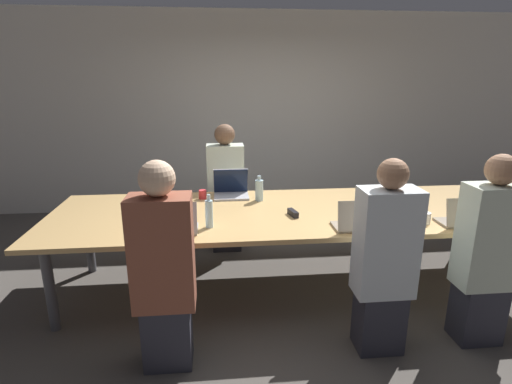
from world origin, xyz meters
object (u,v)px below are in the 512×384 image
Objects in this scene: bottle_far_midleft at (259,190)px; stapler at (293,213)px; person_near_right at (487,255)px; person_far_midleft at (226,190)px; person_near_left at (163,271)px; laptop_near_midright at (357,221)px; cup_near_right at (425,218)px; cup_far_midleft at (203,194)px; laptop_far_midleft at (231,188)px; cup_near_midright at (382,220)px; bottle_near_left at (209,213)px; person_near_midright at (384,262)px; laptop_near_right at (464,217)px; laptop_near_left at (177,224)px; cup_near_left at (144,226)px.

bottle_far_midleft is 1.58× the size of stapler.
person_near_right is 2.59m from person_far_midleft.
bottle_far_midleft is 1.51m from person_near_left.
laptop_near_midright is 2.21× the size of stapler.
cup_near_right is at bearing -171.54° from laptop_near_midright.
bottle_far_midleft is (-0.68, 0.85, 0.03)m from laptop_near_midright.
laptop_far_midleft is at bearing 13.02° from cup_far_midleft.
cup_near_right is 1.81m from laptop_far_midleft.
laptop_far_midleft reaches higher than stapler.
bottle_near_left is at bearing 176.05° from cup_near_midright.
person_near_right reaches higher than cup_far_midleft.
cup_near_right is 1.03× the size of cup_near_midright.
person_near_midright is 15.30× the size of cup_near_midright.
laptop_near_right is 2.29× the size of stapler.
cup_near_right is at bearing -179.56° from laptop_near_left.
cup_near_left is (-0.42, -0.84, 0.01)m from cup_far_midleft.
person_near_right is at bearing -64.93° from cup_near_right.
person_near_right is 0.55m from cup_near_right.
laptop_near_midright is 1.27× the size of bottle_near_left.
laptop_far_midleft is 2.24× the size of stapler.
cup_far_midleft reaches higher than stapler.
person_far_midleft is at bearing -37.58° from laptop_near_right.
person_near_left is (-1.44, -0.44, -0.13)m from laptop_near_midright.
person_near_right is 1.96m from bottle_far_midleft.
person_near_left is (-2.05, -0.53, -0.10)m from cup_near_right.
person_near_right is 9.12× the size of stapler.
cup_near_midright is at bearing -178.01° from cup_near_right.
person_far_midleft reaches higher than cup_near_right.
person_near_right reaches higher than cup_near_left.
person_near_midright is 1.89m from cup_far_midleft.
cup_near_midright is at bearing -162.93° from person_near_left.
laptop_near_right is at bearing -169.10° from person_near_left.
person_far_midleft reaches higher than person_near_midright.
person_near_midright is 4.46× the size of laptop_near_left.
cup_far_midleft is at bearing -47.15° from person_near_midright.
person_near_left is at bearing 10.90° from laptop_near_right.
cup_near_left is 0.51m from bottle_near_left.
bottle_far_midleft is (0.27, -0.18, 0.03)m from laptop_far_midleft.
bottle_far_midleft is at bearing -51.33° from laptop_near_midright.
laptop_near_right is 4.13× the size of cup_far_midleft.
laptop_near_midright is at bearing -38.10° from cup_far_midleft.
laptop_near_right is at bearing -179.35° from laptop_near_midright.
cup_near_left is 0.36× the size of bottle_near_left.
laptop_near_right is 0.95m from person_near_midright.
cup_near_left is at bearing 179.21° from cup_near_right.
laptop_near_left reaches higher than cup_near_left.
bottle_far_midleft is at bearing 139.90° from cup_near_midright.
laptop_near_right is at bearing -152.56° from person_near_midright.
laptop_near_right is 2.29m from laptop_near_left.
person_near_left reaches higher than cup_near_left.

